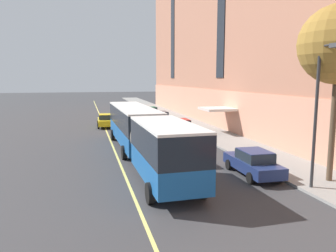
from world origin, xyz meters
The scene contains 11 objects.
ground_plane centered at (0.00, 0.00, 0.00)m, with size 260.00×260.00×0.00m, color #38383A.
sidewalk centered at (8.49, 3.00, 0.07)m, with size 4.29×160.00×0.15m, color gray.
city_bus centered at (-0.40, 8.42, 2.02)m, with size 3.25×19.83×3.45m.
parked_car_red_0 centered at (5.30, 18.26, 0.78)m, with size 2.07×4.84×1.56m.
parked_car_green_1 centered at (5.15, 33.62, 0.78)m, with size 2.07×4.40×1.56m.
parked_car_navy_3 centered at (5.27, 2.93, 0.78)m, with size 2.02×4.74×1.56m.
parked_car_darkgray_5 centered at (5.09, 26.69, 0.78)m, with size 1.97×4.79×1.56m.
taxi_cab centered at (-1.94, 25.08, 0.78)m, with size 2.09×4.40×1.56m.
street_lamp centered at (6.95, -0.35, 4.54)m, with size 0.36×1.48×7.21m.
fire_hydrant centered at (6.85, 16.66, 0.49)m, with size 0.42×0.24×0.72m.
lane_centerline centered at (-2.09, 3.00, 0.00)m, with size 0.16×140.00×0.01m, color #E0D66B.
Camera 1 is at (-4.22, -14.09, 5.70)m, focal length 35.00 mm.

